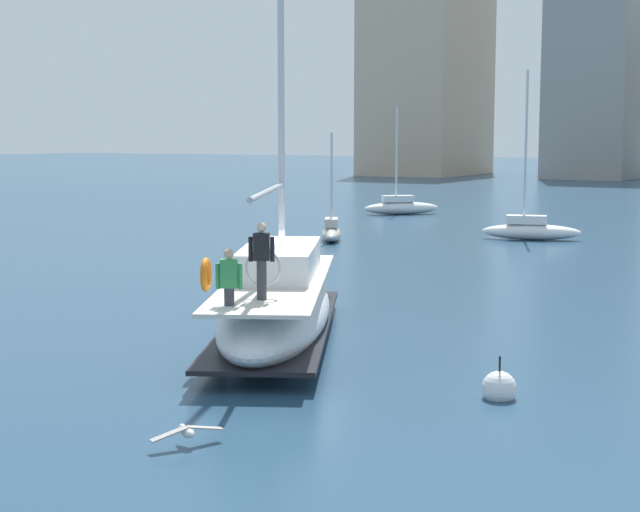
# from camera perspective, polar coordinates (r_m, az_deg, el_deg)

# --- Properties ---
(ground_plane) EXTENTS (400.00, 400.00, 0.00)m
(ground_plane) POSITION_cam_1_polar(r_m,az_deg,el_deg) (23.72, -1.91, -4.47)
(ground_plane) COLOR navy
(main_sailboat) EXTENTS (6.44, 9.66, 12.52)m
(main_sailboat) POSITION_cam_1_polar(r_m,az_deg,el_deg) (22.43, -2.56, -2.79)
(main_sailboat) COLOR silver
(main_sailboat) RESTS_ON ground
(moored_cutter_left) EXTENTS (4.68, 2.28, 7.80)m
(moored_cutter_left) POSITION_cam_1_polar(r_m,az_deg,el_deg) (45.65, 12.39, 1.61)
(moored_cutter_left) COLOR white
(moored_cutter_left) RESTS_ON ground
(moored_cutter_right) EXTENTS (2.60, 3.76, 4.96)m
(moored_cutter_right) POSITION_cam_1_polar(r_m,az_deg,el_deg) (44.38, 0.68, 1.49)
(moored_cutter_right) COLOR #B7B2A8
(moored_cutter_right) RESTS_ON ground
(moored_ketch_distant) EXTENTS (4.24, 4.17, 6.64)m
(moored_ketch_distant) POSITION_cam_1_polar(r_m,az_deg,el_deg) (59.53, 4.83, 2.97)
(moored_ketch_distant) COLOR silver
(moored_ketch_distant) RESTS_ON ground
(seagull) EXTENTS (0.68, 1.13, 0.18)m
(seagull) POSITION_cam_1_polar(r_m,az_deg,el_deg) (15.15, -7.91, -10.28)
(seagull) COLOR silver
(seagull) RESTS_ON ground
(mooring_buoy) EXTENTS (0.64, 0.64, 0.92)m
(mooring_buoy) POSITION_cam_1_polar(r_m,az_deg,el_deg) (17.95, 10.60, -7.73)
(mooring_buoy) COLOR silver
(mooring_buoy) RESTS_ON ground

